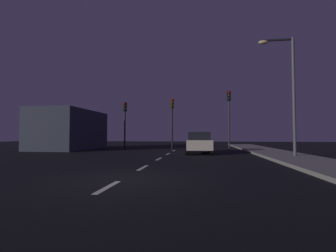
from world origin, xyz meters
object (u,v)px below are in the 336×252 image
(traffic_signal_left, at_px, (125,116))
(traffic_signal_center, at_px, (172,114))
(traffic_signal_right, at_px, (229,109))
(car_stopped_ahead, at_px, (199,143))
(street_lamp_right, at_px, (288,85))

(traffic_signal_left, relative_size, traffic_signal_center, 0.95)
(traffic_signal_right, distance_m, car_stopped_ahead, 5.96)
(traffic_signal_right, distance_m, street_lamp_right, 7.79)
(traffic_signal_left, bearing_deg, car_stopped_ahead, -32.17)
(traffic_signal_center, bearing_deg, car_stopped_ahead, -60.57)
(traffic_signal_left, xyz_separation_m, car_stopped_ahead, (7.07, -4.45, -2.39))
(traffic_signal_right, bearing_deg, traffic_signal_center, -179.99)
(traffic_signal_center, height_order, traffic_signal_right, traffic_signal_right)
(traffic_signal_center, distance_m, traffic_signal_right, 5.18)
(traffic_signal_left, height_order, traffic_signal_center, traffic_signal_center)
(traffic_signal_left, bearing_deg, street_lamp_right, -30.66)
(traffic_signal_left, distance_m, street_lamp_right, 14.38)
(traffic_signal_center, distance_m, street_lamp_right, 10.72)
(traffic_signal_center, relative_size, street_lamp_right, 0.66)
(traffic_signal_center, relative_size, car_stopped_ahead, 1.22)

